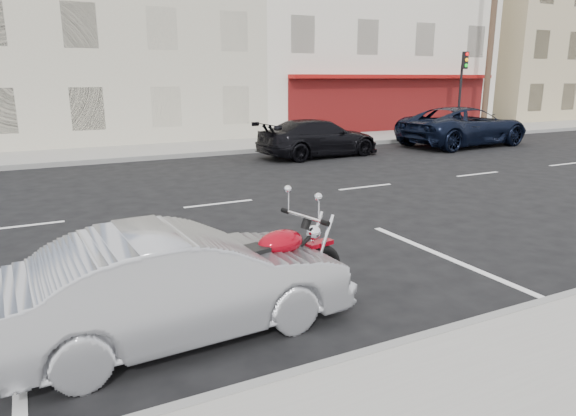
% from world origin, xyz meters
% --- Properties ---
extents(ground, '(120.00, 120.00, 0.00)m').
position_xyz_m(ground, '(0.00, 0.00, 0.00)').
color(ground, black).
rests_on(ground, ground).
extents(sidewalk_far, '(80.00, 3.40, 0.15)m').
position_xyz_m(sidewalk_far, '(-5.00, 8.70, 0.07)').
color(sidewalk_far, gray).
rests_on(sidewalk_far, ground).
extents(curb_far, '(80.00, 0.12, 0.16)m').
position_xyz_m(curb_far, '(-5.00, 7.00, 0.08)').
color(curb_far, gray).
rests_on(curb_far, ground).
extents(bldg_cream, '(12.00, 12.00, 11.50)m').
position_xyz_m(bldg_cream, '(-2.00, 16.30, 5.75)').
color(bldg_cream, '#BEB8A1').
rests_on(bldg_cream, ground).
extents(bldg_corner, '(14.00, 12.00, 12.50)m').
position_xyz_m(bldg_corner, '(11.00, 16.30, 6.25)').
color(bldg_corner, beige).
rests_on(bldg_corner, ground).
extents(bldg_far_east, '(12.00, 12.00, 11.00)m').
position_xyz_m(bldg_far_east, '(26.00, 16.30, 5.50)').
color(bldg_far_east, tan).
rests_on(bldg_far_east, ground).
extents(utility_pole, '(1.80, 0.30, 9.00)m').
position_xyz_m(utility_pole, '(15.50, 8.60, 4.74)').
color(utility_pole, '#422D1E').
rests_on(utility_pole, sidewalk_far).
extents(traffic_light, '(0.26, 0.30, 3.80)m').
position_xyz_m(traffic_light, '(13.50, 8.33, 2.56)').
color(traffic_light, black).
rests_on(traffic_light, sidewalk_far).
extents(fire_hydrant, '(0.20, 0.20, 0.72)m').
position_xyz_m(fire_hydrant, '(12.00, 8.50, 0.53)').
color(fire_hydrant, beige).
rests_on(fire_hydrant, sidewalk_far).
extents(motorcycle, '(2.28, 0.89, 1.16)m').
position_xyz_m(motorcycle, '(-2.56, -5.43, 0.53)').
color(motorcycle, black).
rests_on(motorcycle, ground).
extents(sedan_silver, '(3.80, 1.49, 1.23)m').
position_xyz_m(sedan_silver, '(-4.38, -5.58, 0.62)').
color(sedan_silver, '#9EA0A5').
rests_on(sedan_silver, ground).
extents(suv_far, '(5.92, 3.05, 1.60)m').
position_xyz_m(suv_far, '(10.44, 4.98, 0.80)').
color(suv_far, black).
rests_on(suv_far, ground).
extents(car_far, '(4.70, 2.19, 1.33)m').
position_xyz_m(car_far, '(3.59, 5.13, 0.66)').
color(car_far, black).
rests_on(car_far, ground).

